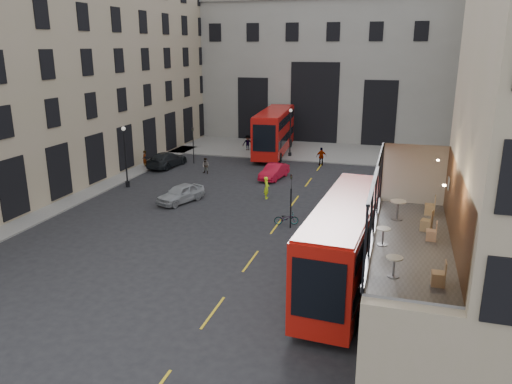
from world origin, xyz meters
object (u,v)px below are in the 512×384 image
(traffic_light_far, at_px, (193,141))
(cafe_table_far, at_px, (398,207))
(cafe_table_mid, at_px, (383,234))
(cafe_chair_a, at_px, (439,278))
(bus_near, at_px, (345,241))
(car_b, at_px, (274,172))
(cyclist, at_px, (267,188))
(pedestrian_b, at_px, (248,143))
(bicycle, at_px, (286,218))
(pedestrian_c, at_px, (321,157))
(pedestrian_e, at_px, (144,159))
(traffic_light_near, at_px, (291,194))
(car_a, at_px, (181,193))
(bus_far, at_px, (274,130))
(pedestrian_a, at_px, (206,166))
(street_lamp_b, at_px, (290,136))
(cafe_chair_b, at_px, (431,235))
(car_c, at_px, (167,160))
(street_lamp_a, at_px, (126,160))
(cafe_chair_d, at_px, (430,209))
(cafe_chair_c, at_px, (427,225))
(cafe_table_near, at_px, (394,264))
(pedestrian_d, at_px, (385,161))

(traffic_light_far, bearing_deg, cafe_table_far, -50.82)
(cafe_table_mid, bearing_deg, cafe_chair_a, -57.66)
(bus_near, bearing_deg, car_b, 113.61)
(cyclist, height_order, pedestrian_b, pedestrian_b)
(car_b, height_order, pedestrian_b, pedestrian_b)
(bicycle, distance_m, cafe_table_mid, 15.74)
(pedestrian_c, bearing_deg, pedestrian_e, -3.79)
(traffic_light_near, xyz_separation_m, cyclist, (-3.36, 6.11, -1.52))
(traffic_light_near, height_order, car_a, traffic_light_near)
(bus_far, relative_size, pedestrian_a, 8.27)
(street_lamp_b, height_order, car_a, street_lamp_b)
(traffic_light_far, relative_size, cafe_chair_b, 4.86)
(cafe_table_far, bearing_deg, cafe_chair_b, -58.16)
(street_lamp_b, distance_m, car_c, 13.82)
(pedestrian_a, height_order, pedestrian_b, pedestrian_b)
(street_lamp_a, relative_size, car_a, 1.26)
(car_c, height_order, pedestrian_e, pedestrian_e)
(car_a, distance_m, pedestrian_b, 20.40)
(bus_far, distance_m, cafe_chair_b, 37.95)
(cafe_chair_b, bearing_deg, cafe_chair_d, 88.85)
(bus_near, distance_m, cafe_chair_b, 5.85)
(pedestrian_a, xyz_separation_m, cafe_chair_b, (19.38, -24.14, 4.07))
(traffic_light_near, xyz_separation_m, cafe_chair_a, (8.28, -15.77, 2.43))
(pedestrian_e, bearing_deg, street_lamp_a, -7.50)
(cafe_chair_d, bearing_deg, cafe_chair_a, -90.07)
(car_b, distance_m, pedestrian_a, 6.84)
(pedestrian_e, bearing_deg, cafe_chair_c, 24.05)
(bus_far, xyz_separation_m, bicycle, (6.62, -22.30, -2.36))
(cafe_chair_a, bearing_deg, bus_near, 115.58)
(cafe_table_near, bearing_deg, pedestrian_a, 122.92)
(street_lamp_a, xyz_separation_m, bicycle, (15.58, -5.41, -1.95))
(pedestrian_e, relative_size, cafe_table_near, 2.53)
(pedestrian_a, xyz_separation_m, cafe_table_near, (18.05, -27.88, 4.29))
(cafe_table_near, height_order, cafe_chair_c, cafe_chair_c)
(bus_far, bearing_deg, street_lamp_b, -23.66)
(car_a, xyz_separation_m, pedestrian_e, (-8.39, 9.56, 0.16))
(bus_near, bearing_deg, pedestrian_a, 127.75)
(pedestrian_a, xyz_separation_m, cafe_chair_c, (19.23, -23.08, 4.10))
(car_b, bearing_deg, cafe_chair_c, -52.56)
(pedestrian_c, xyz_separation_m, cafe_chair_c, (9.06, -29.60, 3.92))
(traffic_light_near, bearing_deg, car_c, 139.25)
(cafe_table_far, height_order, cafe_chair_d, cafe_chair_d)
(car_a, bearing_deg, bus_far, 103.35)
(pedestrian_c, bearing_deg, street_lamp_a, 17.17)
(pedestrian_c, bearing_deg, car_c, -4.71)
(street_lamp_a, relative_size, pedestrian_d, 2.86)
(car_b, bearing_deg, car_a, -111.07)
(car_c, bearing_deg, car_a, 127.50)
(pedestrian_d, relative_size, cafe_table_near, 2.67)
(cyclist, distance_m, cafe_chair_a, 25.09)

